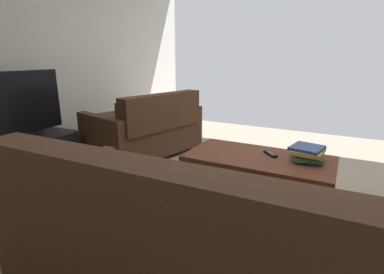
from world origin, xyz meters
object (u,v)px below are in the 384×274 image
(tv_remote, at_px, (270,154))
(loveseat_near, at_px, (146,128))
(tv_stand, at_px, (20,161))
(book_stack, at_px, (307,153))
(sofa_main, at_px, (196,245))
(coffee_table, at_px, (259,163))
(flat_tv, at_px, (11,106))

(tv_remote, bearing_deg, loveseat_near, -17.64)
(loveseat_near, relative_size, tv_stand, 1.23)
(loveseat_near, height_order, book_stack, loveseat_near)
(sofa_main, xyz_separation_m, coffee_table, (0.04, -1.26, 0.00))
(flat_tv, relative_size, tv_remote, 7.63)
(flat_tv, xyz_separation_m, tv_remote, (-2.38, -0.75, -0.34))
(loveseat_near, xyz_separation_m, coffee_table, (-1.66, 0.63, 0.01))
(tv_remote, bearing_deg, sofa_main, 88.53)
(flat_tv, bearing_deg, sofa_main, 166.10)
(sofa_main, distance_m, loveseat_near, 2.54)
(sofa_main, xyz_separation_m, tv_remote, (-0.03, -1.33, 0.08))
(loveseat_near, height_order, tv_stand, loveseat_near)
(sofa_main, relative_size, loveseat_near, 1.35)
(sofa_main, relative_size, book_stack, 6.89)
(sofa_main, xyz_separation_m, book_stack, (-0.33, -1.34, 0.13))
(coffee_table, relative_size, tv_remote, 8.40)
(loveseat_near, distance_m, flat_tv, 1.52)
(loveseat_near, distance_m, coffee_table, 1.77)
(coffee_table, relative_size, book_stack, 4.06)
(loveseat_near, relative_size, book_stack, 5.12)
(book_stack, xyz_separation_m, tv_remote, (0.29, 0.00, -0.05))
(book_stack, bearing_deg, loveseat_near, -15.12)
(coffee_table, bearing_deg, tv_remote, -135.75)
(loveseat_near, distance_m, tv_remote, 1.82)
(flat_tv, height_order, tv_remote, flat_tv)
(sofa_main, bearing_deg, tv_remote, -91.47)
(tv_stand, distance_m, book_stack, 2.79)
(coffee_table, xyz_separation_m, flat_tv, (2.30, 0.68, 0.42))
(tv_stand, bearing_deg, tv_remote, -162.42)
(book_stack, bearing_deg, tv_stand, 15.81)
(book_stack, relative_size, tv_remote, 2.07)
(tv_remote, bearing_deg, flat_tv, 17.55)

